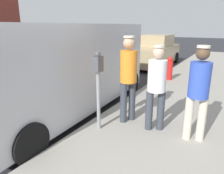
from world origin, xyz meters
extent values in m
plane|color=#2D2D33|center=(0.00, 0.00, 0.00)|extent=(80.00, 80.00, 0.00)
cylinder|color=gray|center=(1.35, 0.86, 0.72)|extent=(0.07, 0.07, 1.15)
cube|color=#4C4C51|center=(1.35, 0.86, 1.44)|extent=(0.14, 0.18, 0.28)
sphere|color=#47474C|center=(1.35, 0.86, 1.61)|extent=(0.12, 0.12, 0.12)
cylinder|color=#383D47|center=(2.39, 1.45, 0.54)|extent=(0.14, 0.14, 0.78)
cylinder|color=#383D47|center=(2.20, 1.34, 0.54)|extent=(0.14, 0.14, 0.78)
cylinder|color=white|center=(2.30, 1.39, 1.23)|extent=(0.34, 0.34, 0.59)
sphere|color=beige|center=(2.30, 1.39, 1.65)|extent=(0.21, 0.21, 0.21)
cylinder|color=silver|center=(2.30, 1.39, 1.76)|extent=(0.20, 0.20, 0.04)
cylinder|color=beige|center=(3.13, 1.40, 0.55)|extent=(0.14, 0.14, 0.80)
cylinder|color=beige|center=(2.92, 1.34, 0.55)|extent=(0.14, 0.14, 0.80)
cylinder|color=blue|center=(3.03, 1.37, 1.25)|extent=(0.34, 0.34, 0.60)
sphere|color=brown|center=(3.03, 1.37, 1.68)|extent=(0.22, 0.22, 0.22)
cylinder|color=silver|center=(3.03, 1.37, 1.79)|extent=(0.21, 0.21, 0.04)
cylinder|color=#383D47|center=(1.73, 1.57, 0.58)|extent=(0.14, 0.14, 0.85)
cylinder|color=#383D47|center=(1.62, 1.38, 0.58)|extent=(0.14, 0.14, 0.85)
cylinder|color=orange|center=(1.68, 1.48, 1.32)|extent=(0.34, 0.34, 0.64)
sphere|color=tan|center=(1.68, 1.48, 1.79)|extent=(0.23, 0.23, 0.23)
cylinder|color=silver|center=(1.68, 1.48, 1.90)|extent=(0.22, 0.22, 0.04)
cube|color=#BCBCC1|center=(-0.15, 1.62, 1.17)|extent=(2.18, 5.27, 1.96)
cylinder|color=black|center=(0.87, -0.40, 0.34)|extent=(0.24, 0.69, 0.68)
cylinder|color=black|center=(0.73, 3.70, 0.34)|extent=(0.24, 0.69, 0.68)
cylinder|color=black|center=(-1.17, 3.63, 0.34)|extent=(0.24, 0.69, 0.68)
cube|color=tan|center=(-0.35, 8.72, 0.61)|extent=(1.87, 4.42, 0.89)
cube|color=tan|center=(-0.36, 8.94, 1.35)|extent=(1.62, 2.00, 0.60)
cylinder|color=black|center=(0.52, 7.08, 0.30)|extent=(0.23, 0.60, 0.60)
cylinder|color=black|center=(-1.20, 7.06, 0.30)|extent=(0.23, 0.60, 0.60)
cylinder|color=black|center=(0.49, 10.38, 0.30)|extent=(0.23, 0.60, 0.60)
cylinder|color=black|center=(-1.23, 10.36, 0.30)|extent=(0.23, 0.60, 0.60)
cylinder|color=red|center=(1.45, 5.46, 0.50)|extent=(0.24, 0.24, 0.70)
sphere|color=red|center=(1.45, 5.46, 0.91)|extent=(0.20, 0.20, 0.20)
camera|label=1|loc=(3.46, -2.24, 2.11)|focal=33.47mm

